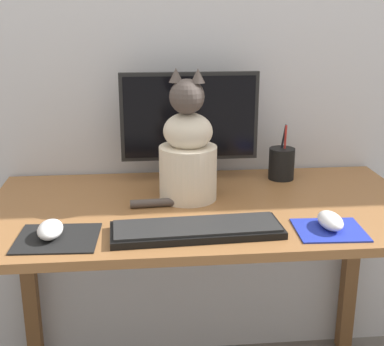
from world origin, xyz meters
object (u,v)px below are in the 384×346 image
object	(u,v)px
computer_mouse_right	(330,221)
cat	(188,152)
pen_cup	(282,163)
keyboard	(197,229)
monitor	(190,124)
computer_mouse_left	(50,229)

from	to	relation	value
computer_mouse_right	cat	size ratio (longest dim) A/B	0.28
pen_cup	computer_mouse_right	bearing A→B (deg)	-87.55
keyboard	pen_cup	bearing A→B (deg)	49.34
cat	pen_cup	distance (m)	0.38
monitor	computer_mouse_right	distance (m)	0.57
computer_mouse_left	pen_cup	distance (m)	0.81
computer_mouse_right	keyboard	bearing A→B (deg)	179.19
computer_mouse_right	cat	world-z (taller)	cat
monitor	pen_cup	xyz separation A→B (m)	(0.31, -0.01, -0.14)
cat	pen_cup	world-z (taller)	cat
monitor	computer_mouse_right	size ratio (longest dim) A/B	4.11
keyboard	cat	xyz separation A→B (m)	(0.00, 0.26, 0.13)
monitor	pen_cup	distance (m)	0.33
monitor	keyboard	size ratio (longest dim) A/B	1.00
cat	computer_mouse_left	bearing A→B (deg)	-129.02
keyboard	computer_mouse_left	world-z (taller)	computer_mouse_left
computer_mouse_left	pen_cup	world-z (taller)	pen_cup
computer_mouse_right	cat	distance (m)	0.45
monitor	cat	distance (m)	0.18
keyboard	pen_cup	distance (m)	0.54
computer_mouse_right	monitor	bearing A→B (deg)	126.38
computer_mouse_left	keyboard	bearing A→B (deg)	-1.39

